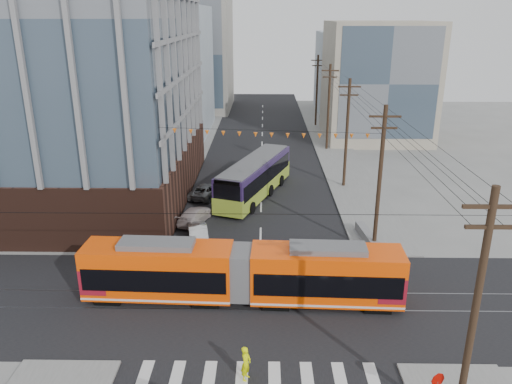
% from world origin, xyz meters
% --- Properties ---
extents(ground, '(160.00, 160.00, 0.00)m').
position_xyz_m(ground, '(0.00, 0.00, 0.00)').
color(ground, slate).
extents(office_building, '(30.00, 25.00, 28.60)m').
position_xyz_m(office_building, '(-22.00, 23.00, 14.30)').
color(office_building, '#381E16').
rests_on(office_building, ground).
extents(bg_bldg_nw_near, '(18.00, 16.00, 18.00)m').
position_xyz_m(bg_bldg_nw_near, '(-17.00, 52.00, 9.00)').
color(bg_bldg_nw_near, '#8C99A5').
rests_on(bg_bldg_nw_near, ground).
extents(bg_bldg_ne_near, '(14.00, 14.00, 16.00)m').
position_xyz_m(bg_bldg_ne_near, '(16.00, 48.00, 8.00)').
color(bg_bldg_ne_near, gray).
rests_on(bg_bldg_ne_near, ground).
extents(bg_bldg_nw_far, '(16.00, 18.00, 20.00)m').
position_xyz_m(bg_bldg_nw_far, '(-14.00, 72.00, 10.00)').
color(bg_bldg_nw_far, gray).
rests_on(bg_bldg_nw_far, ground).
extents(bg_bldg_ne_far, '(16.00, 16.00, 14.00)m').
position_xyz_m(bg_bldg_ne_far, '(18.00, 68.00, 7.00)').
color(bg_bldg_ne_far, '#8C99A5').
rests_on(bg_bldg_ne_far, ground).
extents(utility_pole_near, '(0.30, 0.30, 11.00)m').
position_xyz_m(utility_pole_near, '(8.50, -6.00, 5.50)').
color(utility_pole_near, black).
rests_on(utility_pole_near, ground).
extents(utility_pole_far, '(0.30, 0.30, 11.00)m').
position_xyz_m(utility_pole_far, '(8.50, 56.00, 5.50)').
color(utility_pole_far, black).
rests_on(utility_pole_far, ground).
extents(streetcar, '(19.46, 3.51, 3.73)m').
position_xyz_m(streetcar, '(-1.09, 4.07, 1.87)').
color(streetcar, '#FE4703').
rests_on(streetcar, ground).
extents(city_bus, '(7.25, 13.50, 3.77)m').
position_xyz_m(city_bus, '(-0.63, 23.03, 1.89)').
color(city_bus, '#2A1A46').
rests_on(city_bus, ground).
extents(parked_car_silver, '(2.20, 4.27, 1.34)m').
position_xyz_m(parked_car_silver, '(-4.96, 12.91, 0.67)').
color(parked_car_silver, '#BDBDBD').
rests_on(parked_car_silver, ground).
extents(parked_car_white, '(3.05, 4.80, 1.30)m').
position_xyz_m(parked_car_white, '(-5.62, 16.36, 0.65)').
color(parked_car_white, '#B7A9A8').
rests_on(parked_car_white, ground).
extents(parked_car_grey, '(3.40, 5.02, 1.28)m').
position_xyz_m(parked_car_grey, '(-5.40, 22.66, 0.64)').
color(parked_car_grey, slate).
rests_on(parked_car_grey, ground).
extents(pedestrian, '(0.63, 0.77, 1.82)m').
position_xyz_m(pedestrian, '(-0.59, -3.07, 0.91)').
color(pedestrian, '#EFFF02').
rests_on(pedestrian, ground).
extents(jersey_barrier, '(1.46, 4.48, 0.88)m').
position_xyz_m(jersey_barrier, '(8.30, 12.58, 0.44)').
color(jersey_barrier, '#565761').
rests_on(jersey_barrier, ground).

